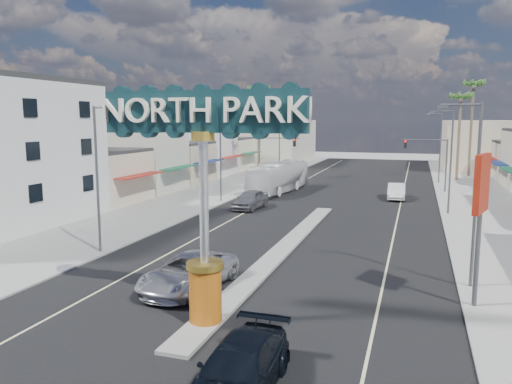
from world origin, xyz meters
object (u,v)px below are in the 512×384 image
Objects in this scene: streetlight_l_near at (99,172)px; suv_right at (239,370)px; streetlight_l_mid at (222,152)px; gateway_sign at (203,179)px; streetlight_r_far at (439,144)px; palm_left_far at (259,95)px; car_parked_right at (396,191)px; traffic_signal_left at (273,151)px; streetlight_l_far at (281,142)px; palm_right_mid at (461,101)px; streetlight_r_near at (473,186)px; streetlight_r_mid at (449,156)px; bank_pylon_sign at (481,192)px; car_parked_left at (250,199)px; traffic_signal_right at (430,154)px; suv_left at (189,272)px; palm_right_far at (474,89)px; city_bus at (279,177)px.

streetlight_l_near is 1.65× the size of suv_right.
gateway_sign is at bearing -69.58° from streetlight_l_mid.
streetlight_r_far is 1.65× the size of suv_right.
palm_left_far reaches higher than car_parked_right.
streetlight_r_far reaches higher than traffic_signal_left.
streetlight_l_far is at bearing 180.00° from streetlight_r_far.
suv_right is at bearing -67.46° from streetlight_l_mid.
streetlight_r_near is at bearing -93.19° from palm_right_mid.
palm_left_far is at bearing 139.52° from streetlight_r_mid.
traffic_signal_left is 0.90× the size of bank_pylon_sign.
car_parked_left reaches higher than suv_right.
streetlight_r_mid reaches higher than traffic_signal_left.
traffic_signal_right reaches higher than suv_left.
streetlight_l_far reaches higher than bank_pylon_sign.
palm_right_mid is at bearing 63.01° from streetlight_l_near.
traffic_signal_right is 1.21× the size of car_parked_right.
palm_left_far is at bearing -175.12° from streetlight_r_far.
gateway_sign reaches higher than suv_right.
car_parked_left is at bearing -124.60° from palm_right_mid.
gateway_sign is 43.04m from traffic_signal_right.
streetlight_l_far is 25.15m from car_parked_left.
streetlight_l_mid is 30.92m from bank_pylon_sign.
palm_right_far is at bearing 65.45° from streetlight_r_far.
streetlight_l_far is 1.48× the size of suv_left.
bank_pylon_sign is (17.49, -31.34, 3.44)m from city_bus.
traffic_signal_right is at bearing 92.10° from streetlight_r_near.
gateway_sign is at bearing -78.22° from streetlight_l_far.
suv_left is 13.77m from bank_pylon_sign.
palm_left_far is 2.15× the size of suv_left.
traffic_signal_right is 24.09m from palm_left_far.
traffic_signal_left is 0.67× the size of streetlight_l_near.
palm_left_far is at bearing 110.51° from suv_left.
palm_left_far reaches higher than streetlight_r_near.
car_parked_right is at bearing 59.19° from streetlight_l_near.
city_bus reaches higher than car_parked_left.
streetlight_l_mid is 1.65× the size of suv_right.
city_bus is (-4.51, 32.93, 0.87)m from suv_left.
suv_left is at bearing -76.67° from palm_left_far.
streetlight_l_near is 58.35m from palm_right_far.
gateway_sign is 43.04m from traffic_signal_left.
palm_left_far is 1.08× the size of palm_right_mid.
suv_right is (13.47, -12.46, -4.28)m from streetlight_l_near.
car_parked_right is at bearing 80.47° from gateway_sign.
suv_left is at bearing -76.07° from city_bus.
traffic_signal_left is 14.07m from streetlight_l_mid.
streetlight_r_far is (19.62, 8.01, 0.79)m from traffic_signal_left.
streetlight_l_near is at bearing 158.53° from suv_left.
streetlight_l_near is 1.00× the size of streetlight_r_far.
palm_left_far is (-2.57, 20.00, 6.43)m from streetlight_l_mid.
traffic_signal_left is 16.84m from car_parked_right.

